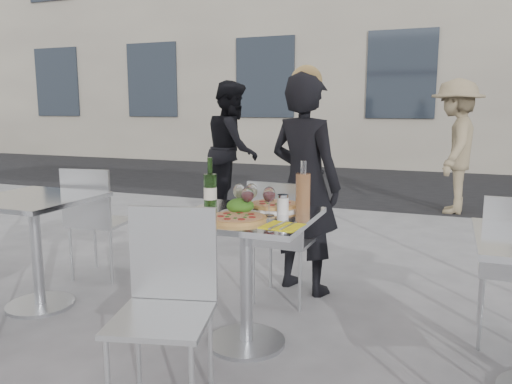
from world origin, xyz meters
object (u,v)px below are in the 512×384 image
(woman_diner, at_px, (305,185))
(wineglass_white_a, at_px, (239,192))
(side_table_left, at_px, (35,228))
(pedestrian_b, at_px, (455,147))
(wine_bottle, at_px, (210,189))
(wineglass_white_b, at_px, (251,192))
(napkin_left, at_px, (185,217))
(napkin_right, at_px, (282,226))
(chair_near, at_px, (167,292))
(pizza_near, at_px, (237,218))
(carafe, at_px, (303,192))
(sugar_shaker, at_px, (283,204))
(pizza_far, at_px, (274,206))
(pedestrian_a, at_px, (233,149))
(chair_far, at_px, (280,232))
(wineglass_red_b, at_px, (269,196))
(main_table, at_px, (246,252))
(side_chair_lfar, at_px, (94,214))
(wineglass_red_a, at_px, (248,196))

(woman_diner, distance_m, wineglass_white_a, 0.90)
(side_table_left, xyz_separation_m, pedestrian_b, (2.58, 4.28, 0.30))
(side_table_left, relative_size, wine_bottle, 2.54)
(wineglass_white_b, height_order, napkin_left, wineglass_white_b)
(side_table_left, relative_size, napkin_right, 3.72)
(woman_diner, relative_size, napkin_right, 7.74)
(chair_near, distance_m, napkin_left, 0.54)
(napkin_left, distance_m, napkin_right, 0.54)
(pizza_near, distance_m, carafe, 0.41)
(woman_diner, bearing_deg, chair_near, 104.14)
(sugar_shaker, xyz_separation_m, wineglass_white_a, (-0.25, -0.02, 0.06))
(carafe, bearing_deg, chair_near, -115.95)
(pizza_far, xyz_separation_m, napkin_left, (-0.36, -0.40, -0.01))
(pedestrian_a, xyz_separation_m, carafe, (1.73, -2.98, 0.05))
(chair_far, xyz_separation_m, pizza_far, (0.10, -0.42, 0.26))
(pedestrian_b, bearing_deg, wineglass_red_b, -8.00)
(pedestrian_a, xyz_separation_m, pizza_far, (1.54, -2.91, -0.05))
(main_table, relative_size, chair_near, 0.85)
(chair_far, relative_size, pedestrian_a, 0.52)
(pizza_far, xyz_separation_m, napkin_right, (0.18, -0.41, -0.01))
(chair_far, height_order, pizza_near, chair_far)
(wine_bottle, distance_m, napkin_left, 0.28)
(side_table_left, height_order, wine_bottle, wine_bottle)
(chair_far, bearing_deg, napkin_left, 73.85)
(main_table, xyz_separation_m, chair_near, (-0.11, -0.65, -0.02))
(chair_far, distance_m, carafe, 0.67)
(wineglass_white_a, bearing_deg, wineglass_red_b, -12.55)
(wine_bottle, bearing_deg, main_table, -15.82)
(carafe, relative_size, napkin_left, 1.34)
(side_table_left, bearing_deg, chair_far, 22.95)
(chair_far, distance_m, side_chair_lfar, 1.48)
(side_table_left, height_order, pedestrian_a, pedestrian_a)
(carafe, bearing_deg, sugar_shaker, -148.95)
(woman_diner, distance_m, sugar_shaker, 0.87)
(wine_bottle, relative_size, napkin_left, 1.37)
(chair_far, relative_size, napkin_right, 4.21)
(chair_near, xyz_separation_m, pedestrian_a, (-1.35, 3.78, 0.30))
(pizza_near, xyz_separation_m, wineglass_red_a, (0.01, 0.12, 0.10))
(pedestrian_b, xyz_separation_m, wine_bottle, (-1.32, -4.21, 0.03))
(pedestrian_b, bearing_deg, carafe, -6.35)
(main_table, xyz_separation_m, sugar_shaker, (0.18, 0.08, 0.26))
(sugar_shaker, distance_m, wineglass_red_b, 0.10)
(side_table_left, height_order, woman_diner, woman_diner)
(pedestrian_b, height_order, napkin_left, pedestrian_b)
(pedestrian_a, distance_m, sugar_shaker, 3.45)
(main_table, relative_size, sugar_shaker, 7.01)
(wineglass_white_b, bearing_deg, pizza_far, 51.98)
(pedestrian_b, relative_size, carafe, 5.78)
(pizza_near, xyz_separation_m, sugar_shaker, (0.17, 0.23, 0.04))
(pizza_far, relative_size, wineglass_red_b, 2.00)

